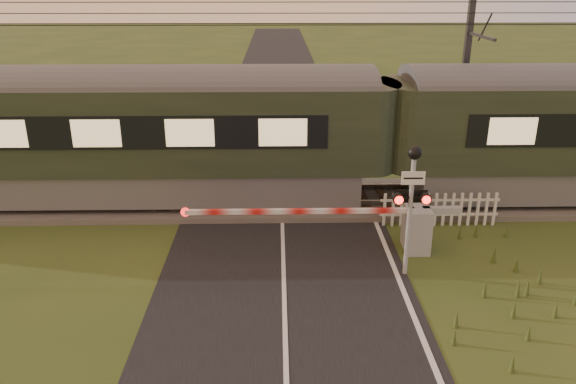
{
  "coord_description": "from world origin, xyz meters",
  "views": [
    {
      "loc": [
        -0.13,
        -10.2,
        6.79
      ],
      "look_at": [
        0.13,
        3.2,
        1.62
      ],
      "focal_mm": 35.0,
      "sensor_mm": 36.0,
      "label": 1
    }
  ],
  "objects_px": {
    "boom_gate": "(404,226)",
    "picket_fence": "(440,209)",
    "crossing_signal": "(412,189)",
    "catenary_mast": "(464,86)",
    "train": "(387,132)"
  },
  "relations": [
    {
      "from": "crossing_signal",
      "to": "boom_gate",
      "type": "bearing_deg",
      "value": 79.97
    },
    {
      "from": "crossing_signal",
      "to": "picket_fence",
      "type": "distance_m",
      "value": 3.66
    },
    {
      "from": "catenary_mast",
      "to": "picket_fence",
      "type": "bearing_deg",
      "value": -112.24
    },
    {
      "from": "boom_gate",
      "to": "picket_fence",
      "type": "xyz_separation_m",
      "value": [
        1.35,
        1.49,
        -0.17
      ]
    },
    {
      "from": "boom_gate",
      "to": "picket_fence",
      "type": "bearing_deg",
      "value": 47.79
    },
    {
      "from": "picket_fence",
      "to": "catenary_mast",
      "type": "xyz_separation_m",
      "value": [
        1.68,
        4.11,
        2.78
      ]
    },
    {
      "from": "train",
      "to": "boom_gate",
      "type": "relative_size",
      "value": 5.95
    },
    {
      "from": "train",
      "to": "crossing_signal",
      "type": "xyz_separation_m",
      "value": [
        -0.31,
        -4.71,
        -0.06
      ]
    },
    {
      "from": "train",
      "to": "catenary_mast",
      "type": "height_order",
      "value": "catenary_mast"
    },
    {
      "from": "picket_fence",
      "to": "catenary_mast",
      "type": "height_order",
      "value": "catenary_mast"
    },
    {
      "from": "boom_gate",
      "to": "catenary_mast",
      "type": "xyz_separation_m",
      "value": [
        3.03,
        5.6,
        2.62
      ]
    },
    {
      "from": "picket_fence",
      "to": "train",
      "type": "bearing_deg",
      "value": 124.0
    },
    {
      "from": "train",
      "to": "catenary_mast",
      "type": "distance_m",
      "value": 3.83
    },
    {
      "from": "catenary_mast",
      "to": "train",
      "type": "bearing_deg",
      "value": -143.12
    },
    {
      "from": "crossing_signal",
      "to": "picket_fence",
      "type": "relative_size",
      "value": 0.94
    }
  ]
}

